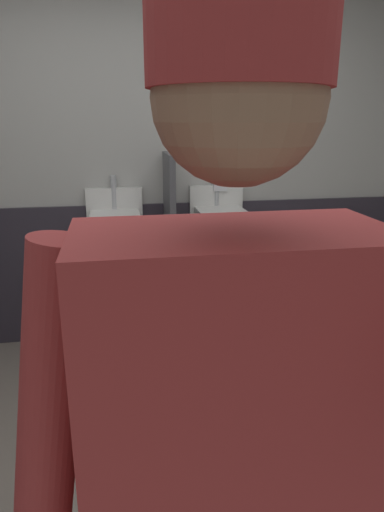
{
  "coord_description": "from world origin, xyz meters",
  "views": [
    {
      "loc": [
        -0.25,
        -1.61,
        1.62
      ],
      "look_at": [
        -0.04,
        -0.4,
        1.25
      ],
      "focal_mm": 31.89,
      "sensor_mm": 36.0,
      "label": 1
    }
  ],
  "objects_px": {
    "urinal_left": "(116,243)",
    "person": "(229,470)",
    "urinal_middle": "(219,238)",
    "soap_dispenser": "(220,178)"
  },
  "relations": [
    {
      "from": "urinal_left",
      "to": "soap_dispenser",
      "type": "relative_size",
      "value": 6.89
    },
    {
      "from": "urinal_middle",
      "to": "soap_dispenser",
      "type": "height_order",
      "value": "soap_dispenser"
    },
    {
      "from": "urinal_left",
      "to": "urinal_middle",
      "type": "height_order",
      "value": "same"
    },
    {
      "from": "urinal_left",
      "to": "soap_dispenser",
      "type": "bearing_deg",
      "value": 8.79
    },
    {
      "from": "urinal_left",
      "to": "person",
      "type": "distance_m",
      "value": 2.58
    },
    {
      "from": "urinal_middle",
      "to": "soap_dispenser",
      "type": "relative_size",
      "value": 6.89
    },
    {
      "from": "urinal_middle",
      "to": "person",
      "type": "bearing_deg",
      "value": -102.84
    },
    {
      "from": "person",
      "to": "soap_dispenser",
      "type": "relative_size",
      "value": 9.8
    },
    {
      "from": "person",
      "to": "soap_dispenser",
      "type": "height_order",
      "value": "person"
    },
    {
      "from": "urinal_left",
      "to": "urinal_middle",
      "type": "bearing_deg",
      "value": 0.0
    }
  ]
}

